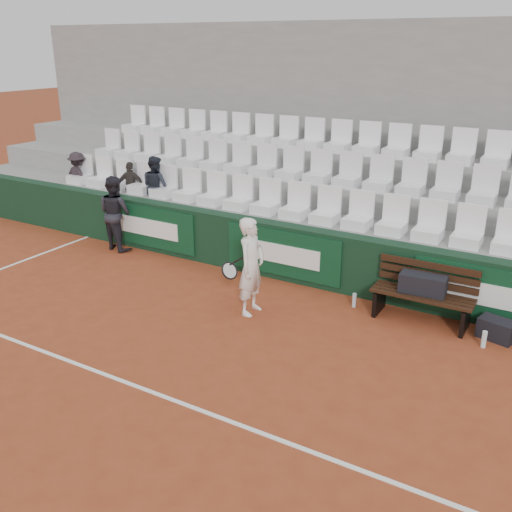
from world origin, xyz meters
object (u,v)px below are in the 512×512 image
at_px(sports_bag_left, 423,284).
at_px(spectator_c, 154,165).
at_px(sports_bag_ground, 497,329).
at_px(ball_kid, 116,213).
at_px(spectator_b, 130,166).
at_px(bench_left, 421,308).
at_px(water_bottle_near, 354,300).
at_px(water_bottle_far, 484,339).
at_px(spectator_a, 76,157).
at_px(tennis_player, 251,266).

relative_size(sports_bag_left, spectator_c, 0.54).
relative_size(sports_bag_ground, ball_kid, 0.32).
bearing_deg(sports_bag_ground, spectator_b, 172.72).
bearing_deg(bench_left, water_bottle_near, -178.29).
relative_size(water_bottle_far, spectator_a, 0.22).
bearing_deg(ball_kid, sports_bag_ground, -169.85).
height_order(tennis_player, spectator_b, spectator_b).
relative_size(spectator_b, spectator_c, 0.85).
bearing_deg(water_bottle_near, spectator_b, 169.61).
distance_m(sports_bag_left, sports_bag_ground, 1.20).
xyz_separation_m(water_bottle_far, tennis_player, (-3.35, -0.68, 0.65)).
distance_m(bench_left, sports_bag_left, 0.37).
relative_size(spectator_a, spectator_c, 0.90).
distance_m(bench_left, tennis_player, 2.64).
bearing_deg(bench_left, spectator_c, 170.55).
height_order(sports_bag_left, spectator_b, spectator_b).
relative_size(water_bottle_near, water_bottle_far, 0.94).
bearing_deg(sports_bag_left, sports_bag_ground, -1.98).
xyz_separation_m(tennis_player, spectator_c, (-3.50, 2.00, 0.86)).
height_order(water_bottle_near, ball_kid, ball_kid).
distance_m(sports_bag_left, water_bottle_far, 1.17).
height_order(ball_kid, spectator_c, spectator_c).
distance_m(bench_left, sports_bag_ground, 1.09).
xyz_separation_m(water_bottle_far, spectator_b, (-7.53, 1.32, 1.41)).
xyz_separation_m(bench_left, tennis_player, (-2.37, -1.02, 0.54)).
bearing_deg(water_bottle_near, ball_kid, 178.23).
relative_size(water_bottle_near, tennis_player, 0.15).
relative_size(bench_left, water_bottle_near, 6.53).
distance_m(sports_bag_left, spectator_b, 6.66).
distance_m(water_bottle_far, spectator_c, 7.14).
bearing_deg(tennis_player, bench_left, 23.31).
xyz_separation_m(sports_bag_left, spectator_a, (-8.10, 0.94, 0.97)).
distance_m(tennis_player, ball_kid, 4.03).
xyz_separation_m(ball_kid, spectator_b, (-0.31, 0.85, 0.78)).
distance_m(ball_kid, spectator_c, 1.27).
relative_size(ball_kid, spectator_b, 1.42).
bearing_deg(bench_left, sports_bag_ground, 0.12).
xyz_separation_m(bench_left, spectator_a, (-8.12, 0.98, 1.34)).
distance_m(water_bottle_near, water_bottle_far, 2.05).
relative_size(sports_bag_left, spectator_b, 0.64).
bearing_deg(spectator_a, sports_bag_left, -177.87).
xyz_separation_m(sports_bag_left, sports_bag_ground, (1.11, -0.04, -0.45)).
bearing_deg(water_bottle_far, spectator_b, 170.05).
distance_m(sports_bag_ground, ball_kid, 7.35).
bearing_deg(tennis_player, ball_kid, 163.41).
bearing_deg(ball_kid, tennis_player, 174.55).
xyz_separation_m(sports_bag_left, spectator_c, (-5.85, 0.94, 1.03)).
distance_m(bench_left, spectator_a, 8.29).
bearing_deg(spectator_b, ball_kid, 89.12).
distance_m(sports_bag_ground, spectator_b, 7.82).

